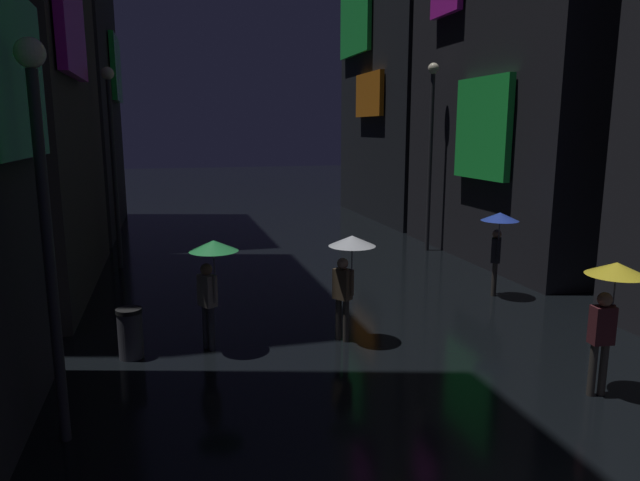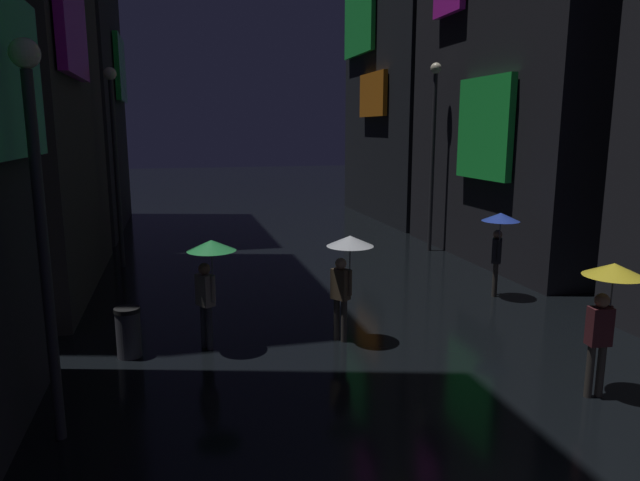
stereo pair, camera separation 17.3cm
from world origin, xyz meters
name	(u,v)px [view 1 (the left image)]	position (x,y,z in m)	size (l,w,h in m)	color
building_right_far	(412,18)	(7.48, 22.27, 8.98)	(4.25, 8.54, 17.94)	black
pedestrian_midstreet_left_blue	(499,230)	(4.23, 9.28, 1.67)	(0.90, 0.90, 2.12)	#38332D
pedestrian_near_crossing_clear	(349,259)	(-0.23, 7.30, 1.67)	(0.90, 0.90, 2.12)	#38332D
pedestrian_foreground_left_green	(212,264)	(-2.81, 7.52, 1.67)	(0.90, 0.90, 2.12)	#2D2D38
pedestrian_far_right_yellow	(611,292)	(2.95, 4.13, 1.67)	(0.90, 0.90, 2.12)	#38332D
streetlamp_left_far	(113,146)	(-5.00, 14.88, 3.62)	(0.36, 0.36, 5.83)	#2D2D33
streetlamp_left_near	(44,199)	(-5.00, 4.84, 3.26)	(0.36, 0.36, 5.16)	#2D2D33
streetlamp_right_far	(431,138)	(5.00, 14.77, 3.82)	(0.36, 0.36, 6.21)	#2D2D33
trash_bin	(130,333)	(-4.30, 7.56, 0.47)	(0.46, 0.46, 0.93)	#3F3F47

